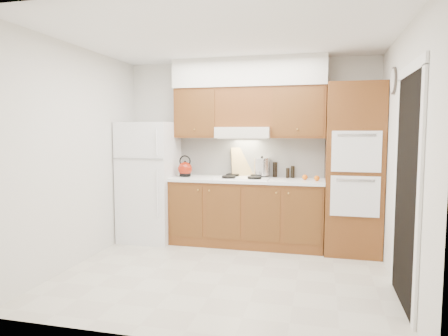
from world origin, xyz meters
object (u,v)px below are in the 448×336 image
Objects in this scene: oven_cabinet at (353,169)px; fridge at (150,181)px; kettle at (185,169)px; stock_pot at (262,167)px.

fridge is at bearing -179.30° from oven_cabinet.
kettle is (-2.31, 0.02, -0.05)m from oven_cabinet.
fridge is at bearing -171.55° from stock_pot.
stock_pot reaches higher than kettle.
kettle is at bearing -170.27° from stock_pot.
kettle is at bearing 5.81° from fridge.
stock_pot is at bearing 8.45° from fridge.
oven_cabinet reaches higher than fridge.
fridge is 8.43× the size of kettle.
kettle is (0.53, 0.05, 0.19)m from fridge.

